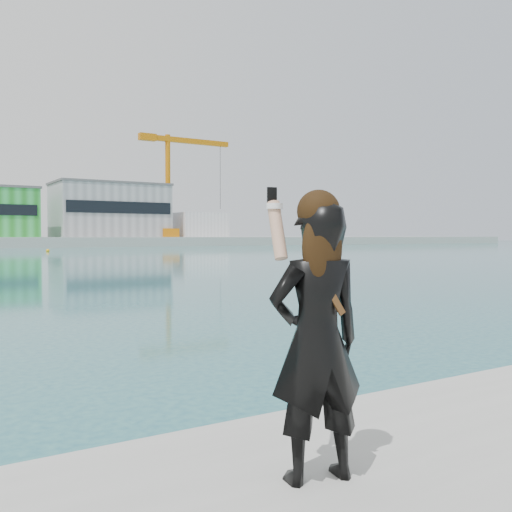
{
  "coord_description": "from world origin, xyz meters",
  "views": [
    {
      "loc": [
        -1.67,
        -3.01,
        2.31
      ],
      "look_at": [
        0.48,
        0.44,
        2.17
      ],
      "focal_mm": 40.0,
      "sensor_mm": 36.0,
      "label": 1
    }
  ],
  "objects": [
    {
      "name": "woman",
      "position": [
        0.48,
        -0.27,
        1.72
      ],
      "size": [
        0.69,
        0.51,
        1.81
      ],
      "rotation": [
        0.0,
        0.0,
        2.97
      ],
      "color": "black",
      "rests_on": "near_quay"
    },
    {
      "name": "ancillary_shed",
      "position": [
        62.0,
        126.0,
        5.0
      ],
      "size": [
        12.0,
        10.0,
        6.0
      ],
      "primitive_type": "cube",
      "color": "silver",
      "rests_on": "far_quay"
    },
    {
      "name": "dock_crane",
      "position": [
        53.2,
        122.0,
        15.07
      ],
      "size": [
        23.0,
        4.0,
        24.0
      ],
      "color": "orange",
      "rests_on": "far_quay"
    },
    {
      "name": "buoy_near",
      "position": [
        16.34,
        82.49,
        0.0
      ],
      "size": [
        0.5,
        0.5,
        0.5
      ],
      "primitive_type": "sphere",
      "color": "#FFAE0D",
      "rests_on": "ground"
    },
    {
      "name": "warehouse_grey_right",
      "position": [
        40.0,
        127.98,
        8.26
      ],
      "size": [
        25.5,
        15.35,
        12.5
      ],
      "color": "gray",
      "rests_on": "far_quay"
    },
    {
      "name": "flagpole_right",
      "position": [
        22.09,
        121.0,
        6.54
      ],
      "size": [
        1.28,
        0.16,
        8.0
      ],
      "color": "silver",
      "rests_on": "far_quay"
    }
  ]
}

